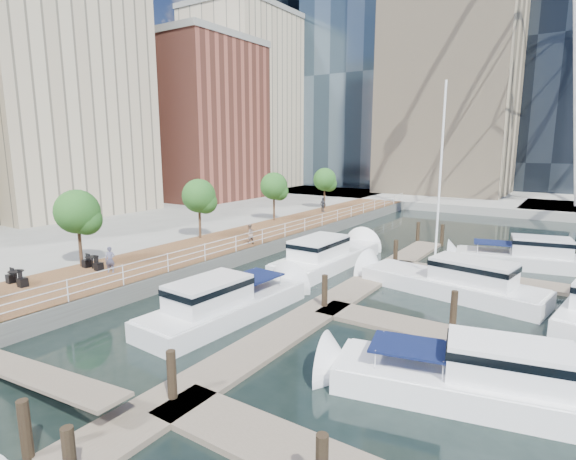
% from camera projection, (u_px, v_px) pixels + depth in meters
% --- Properties ---
extents(ground, '(520.00, 520.00, 0.00)m').
position_uv_depth(ground, '(159.00, 355.00, 17.66)').
color(ground, black).
rests_on(ground, ground).
extents(boardwalk, '(6.00, 60.00, 1.00)m').
position_uv_depth(boardwalk, '(232.00, 245.00, 34.73)').
color(boardwalk, brown).
rests_on(boardwalk, ground).
extents(seawall, '(0.25, 60.00, 1.00)m').
position_uv_depth(seawall, '(264.00, 250.00, 33.11)').
color(seawall, '#595954').
rests_on(seawall, ground).
extents(land_inland, '(48.00, 90.00, 1.00)m').
position_uv_depth(land_inland, '(45.00, 216.00, 49.37)').
color(land_inland, gray).
rests_on(land_inland, ground).
extents(land_far, '(200.00, 114.00, 1.00)m').
position_uv_depth(land_far, '(515.00, 179.00, 101.13)').
color(land_far, gray).
rests_on(land_far, ground).
extents(railing, '(0.10, 60.00, 1.05)m').
position_uv_depth(railing, '(262.00, 237.00, 32.97)').
color(railing, white).
rests_on(railing, boardwalk).
extents(floating_docks, '(16.00, 34.00, 2.60)m').
position_uv_depth(floating_docks, '(436.00, 308.00, 21.42)').
color(floating_docks, '#6D6051').
rests_on(floating_docks, ground).
extents(midrise_condos, '(19.00, 67.00, 28.00)m').
position_uv_depth(midrise_condos, '(140.00, 102.00, 55.33)').
color(midrise_condos, '#BCAD8E').
rests_on(midrise_condos, ground).
extents(street_trees, '(2.60, 42.60, 4.60)m').
position_uv_depth(street_trees, '(199.00, 196.00, 34.51)').
color(street_trees, '#3F2B1C').
rests_on(street_trees, ground).
extents(yacht_foreground, '(9.90, 4.56, 2.15)m').
position_uv_depth(yacht_foreground, '(470.00, 401.00, 14.53)').
color(yacht_foreground, white).
rests_on(yacht_foreground, ground).
extents(pedestrian_near, '(0.65, 0.61, 1.49)m').
position_uv_depth(pedestrian_near, '(110.00, 260.00, 25.46)').
color(pedestrian_near, '#4D4E67').
rests_on(pedestrian_near, boardwalk).
extents(pedestrian_mid, '(0.74, 0.85, 1.49)m').
position_uv_depth(pedestrian_mid, '(249.00, 234.00, 32.78)').
color(pedestrian_mid, gray).
rests_on(pedestrian_mid, boardwalk).
extents(pedestrian_far, '(0.99, 0.69, 1.56)m').
position_uv_depth(pedestrian_far, '(323.00, 205.00, 48.59)').
color(pedestrian_far, '#353942').
rests_on(pedestrian_far, boardwalk).
extents(moored_yachts, '(19.76, 37.41, 11.50)m').
position_uv_depth(moored_yachts, '(425.00, 303.00, 23.51)').
color(moored_yachts, white).
rests_on(moored_yachts, ground).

